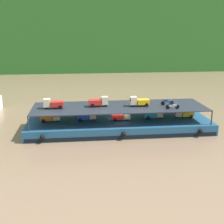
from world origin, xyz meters
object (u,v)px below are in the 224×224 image
Objects in this scene: motorcycle_upper_port at (172,106)px; cargo_barge at (119,125)px; mini_truck_lower_mid at (121,116)px; mini_truck_lower_fore at (154,114)px; mini_truck_upper_stern at (53,104)px; mini_truck_upper_mid at (99,102)px; mini_truck_lower_bow at (184,113)px; motorcycle_upper_centre at (167,102)px; mini_truck_lower_stern at (51,117)px; mini_truck_upper_fore at (139,101)px; mini_truck_lower_aft at (87,116)px.

cargo_barge is at bearing 162.21° from motorcycle_upper_port.
mini_truck_lower_mid and mini_truck_lower_fore have the same top height.
motorcycle_upper_port is (16.31, -2.15, -0.26)m from mini_truck_upper_stern.
mini_truck_upper_mid is (6.37, 0.45, 0.00)m from mini_truck_upper_stern.
mini_truck_lower_bow is (4.52, 0.03, 0.00)m from mini_truck_lower_fore.
mini_truck_upper_stern reaches higher than motorcycle_upper_centre.
motorcycle_upper_centre reaches higher than mini_truck_lower_fore.
mini_truck_lower_mid is 1.45× the size of motorcycle_upper_centre.
mini_truck_lower_stern is at bearing -179.22° from mini_truck_upper_mid.
motorcycle_upper_port is at bearing -26.59° from mini_truck_upper_fore.
mini_truck_lower_bow is at bearing 0.72° from mini_truck_upper_stern.
mini_truck_lower_mid is at bearing -174.96° from mini_truck_lower_fore.
mini_truck_upper_mid reaches higher than motorcycle_upper_port.
mini_truck_lower_aft is (-4.64, 0.24, 1.44)m from cargo_barge.
mini_truck_upper_stern is (-9.48, 0.23, 2.00)m from mini_truck_lower_mid.
motorcycle_upper_centre is (1.90, -0.07, 1.74)m from mini_truck_lower_fore.
mini_truck_upper_stern is at bearing -179.54° from motorcycle_upper_centre.
motorcycle_upper_port is (1.97, -2.36, 1.74)m from mini_truck_lower_fore.
mini_truck_lower_bow is at bearing 2.34° from mini_truck_upper_fore.
mini_truck_upper_stern is 1.45× the size of motorcycle_upper_centre.
cargo_barge is 4.50m from mini_truck_upper_mid.
mini_truck_lower_stern is at bearing 179.88° from mini_truck_lower_aft.
motorcycle_upper_centre is (-2.62, -0.10, 1.74)m from mini_truck_lower_bow.
motorcycle_upper_port is at bearing -50.03° from mini_truck_lower_fore.
mini_truck_lower_mid is 1.45× the size of motorcycle_upper_port.
mini_truck_lower_bow is 1.44× the size of motorcycle_upper_port.
mini_truck_lower_mid is 1.00× the size of mini_truck_upper_stern.
mini_truck_upper_fore is at bearing -0.19° from mini_truck_upper_stern.
mini_truck_lower_aft is 1.01× the size of mini_truck_lower_fore.
mini_truck_lower_stern is 1.00× the size of mini_truck_lower_fore.
mini_truck_upper_fore is 1.45× the size of motorcycle_upper_port.
mini_truck_lower_stern is 14.80m from mini_truck_lower_fore.
mini_truck_lower_bow is 18.96m from mini_truck_upper_stern.
mini_truck_upper_mid is (-3.11, 0.68, 2.00)m from mini_truck_lower_mid.
mini_truck_lower_mid is 0.99× the size of mini_truck_upper_mid.
mini_truck_upper_stern reaches higher than cargo_barge.
cargo_barge is 9.53× the size of mini_truck_lower_bow.
mini_truck_lower_fore is (5.08, 0.09, 1.44)m from cargo_barge.
motorcycle_upper_port is at bearing -15.76° from mini_truck_lower_mid.
motorcycle_upper_port is at bearing -88.17° from motorcycle_upper_centre.
motorcycle_upper_centre is at bearing -2.13° from mini_truck_lower_fore.
mini_truck_lower_bow is at bearing -0.44° from mini_truck_lower_aft.
motorcycle_upper_centre reaches higher than mini_truck_lower_stern.
mini_truck_lower_stern and mini_truck_lower_mid have the same top height.
mini_truck_lower_aft is 1.46× the size of motorcycle_upper_port.
mini_truck_upper_mid is at bearing 4.04° from mini_truck_upper_stern.
mini_truck_lower_aft is at bearing 179.15° from mini_truck_lower_fore.
motorcycle_upper_port is (4.22, -2.11, -0.26)m from mini_truck_upper_fore.
mini_truck_lower_aft is 1.46× the size of motorcycle_upper_centre.
mini_truck_lower_aft is 2.67m from mini_truck_upper_mid.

